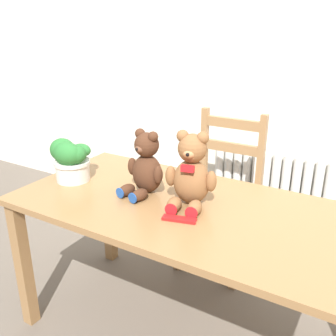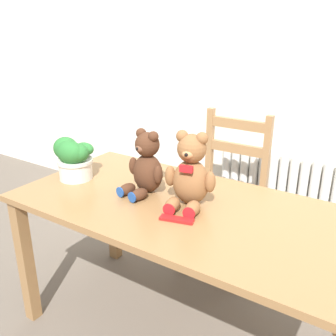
% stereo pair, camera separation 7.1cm
% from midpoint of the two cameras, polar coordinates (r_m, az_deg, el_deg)
% --- Properties ---
extents(wall_back, '(8.00, 0.04, 2.60)m').
position_cam_midpoint_polar(wall_back, '(2.62, 15.33, 16.81)').
color(wall_back, silver).
rests_on(wall_back, ground_plane).
extents(radiator, '(0.85, 0.10, 0.63)m').
position_cam_midpoint_polar(radiator, '(2.79, 14.31, -4.62)').
color(radiator, white).
rests_on(radiator, ground_plane).
extents(dining_table, '(1.54, 0.77, 0.72)m').
position_cam_midpoint_polar(dining_table, '(1.69, 1.33, -8.45)').
color(dining_table, olive).
rests_on(dining_table, ground_plane).
extents(wooden_chair_behind, '(0.42, 0.38, 0.98)m').
position_cam_midpoint_polar(wooden_chair_behind, '(2.34, 7.35, -3.97)').
color(wooden_chair_behind, '#997047').
rests_on(wooden_chair_behind, ground_plane).
extents(teddy_bear_left, '(0.21, 0.23, 0.30)m').
position_cam_midpoint_polar(teddy_bear_left, '(1.73, -4.62, 0.22)').
color(teddy_bear_left, '#472819').
rests_on(teddy_bear_left, dining_table).
extents(teddy_bear_right, '(0.23, 0.25, 0.33)m').
position_cam_midpoint_polar(teddy_bear_right, '(1.60, 2.26, -0.89)').
color(teddy_bear_right, brown).
rests_on(teddy_bear_right, dining_table).
extents(potted_plant, '(0.21, 0.20, 0.22)m').
position_cam_midpoint_polar(potted_plant, '(1.93, -15.69, 1.35)').
color(potted_plant, beige).
rests_on(potted_plant, dining_table).
extents(chocolate_bar, '(0.15, 0.07, 0.01)m').
position_cam_midpoint_polar(chocolate_bar, '(1.52, 0.38, -7.82)').
color(chocolate_bar, red).
rests_on(chocolate_bar, dining_table).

